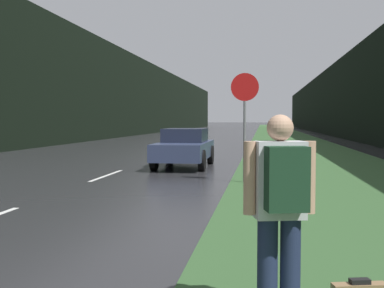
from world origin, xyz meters
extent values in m
cube|color=#33562D|center=(6.87, 40.00, 0.01)|extent=(6.00, 240.00, 0.02)
cube|color=silver|center=(0.00, 14.22, 0.00)|extent=(0.12, 3.00, 0.01)
cube|color=silver|center=(0.00, 21.22, 0.00)|extent=(0.12, 3.00, 0.01)
cube|color=silver|center=(0.00, 28.22, 0.00)|extent=(0.12, 3.00, 0.01)
cube|color=silver|center=(0.00, 35.22, 0.00)|extent=(0.12, 3.00, 0.01)
cube|color=black|center=(-9.87, 50.00, 4.35)|extent=(2.00, 140.00, 8.69)
cube|color=black|center=(12.87, 50.00, 3.74)|extent=(2.00, 140.00, 7.48)
cylinder|color=slate|center=(4.26, 13.10, 1.11)|extent=(0.07, 0.07, 2.22)
cylinder|color=#B71414|center=(4.26, 13.10, 2.60)|extent=(0.75, 0.02, 0.75)
cylinder|color=#1E2847|center=(4.79, 4.06, 0.45)|extent=(0.17, 0.17, 0.90)
cylinder|color=#1E2847|center=(4.99, 4.11, 0.45)|extent=(0.17, 0.17, 0.90)
cube|color=silver|center=(4.89, 4.08, 1.22)|extent=(0.46, 0.32, 0.65)
sphere|color=tan|center=(4.89, 4.08, 1.65)|extent=(0.22, 0.22, 0.22)
cylinder|color=tan|center=(4.64, 4.02, 1.24)|extent=(0.10, 0.10, 0.61)
cylinder|color=tan|center=(5.14, 4.14, 1.24)|extent=(0.10, 0.10, 0.61)
cube|color=#193823|center=(4.94, 3.88, 1.25)|extent=(0.36, 0.25, 0.52)
cube|color=black|center=(5.55, 4.09, 0.39)|extent=(0.18, 0.11, 0.04)
cube|color=#2D3856|center=(1.94, 17.21, 0.62)|extent=(1.72, 4.32, 0.59)
cube|color=#1B2134|center=(1.94, 17.43, 1.15)|extent=(1.46, 1.94, 0.49)
cylinder|color=black|center=(2.75, 15.87, 0.36)|extent=(0.20, 0.72, 0.72)
cylinder|color=black|center=(1.12, 15.87, 0.36)|extent=(0.20, 0.72, 0.72)
cylinder|color=black|center=(2.75, 18.55, 0.36)|extent=(0.20, 0.72, 0.72)
cylinder|color=black|center=(1.12, 18.55, 0.36)|extent=(0.20, 0.72, 0.72)
camera|label=1|loc=(4.75, 0.02, 1.72)|focal=45.00mm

